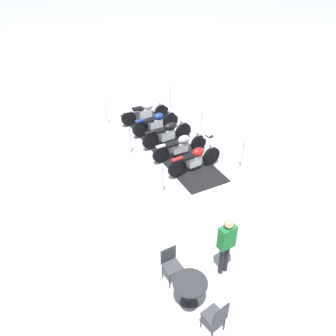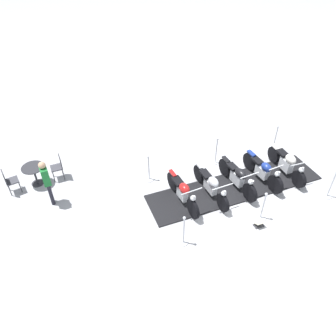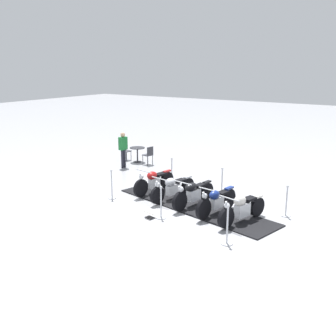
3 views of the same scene
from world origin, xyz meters
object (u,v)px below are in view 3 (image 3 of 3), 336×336
Objects in this scene: motorcycle_black at (193,193)px; motorcycle_maroon at (154,181)px; motorcycle_navy at (216,201)px; cafe_chair_across_table at (125,150)px; cafe_table at (137,151)px; motorcycle_cream at (242,208)px; motorcycle_chrome at (172,187)px; bystander_person at (123,147)px; stanchion_left_rear at (286,206)px; info_placard at (150,216)px; stanchion_left_front at (172,175)px; stanchion_right_front at (112,188)px; stanchion_right_mid at (161,208)px; stanchion_left_mid at (222,186)px; stanchion_right_rear at (227,232)px; cafe_chair_near_table at (149,154)px.

motorcycle_maroon is at bearing -94.10° from motorcycle_black.
motorcycle_navy reaches higher than cafe_chair_across_table.
motorcycle_cream is at bearing -121.53° from cafe_table.
bystander_person reaches higher than motorcycle_chrome.
stanchion_left_rear reaches higher than motorcycle_cream.
info_placard is 6.79m from bystander_person.
stanchion_left_front is 0.96× the size of stanchion_right_front.
cafe_table is at bearing 43.01° from stanchion_right_mid.
motorcycle_maroon is 1.99× the size of stanchion_left_rear.
motorcycle_black is 3.11m from stanchion_left_rear.
motorcycle_chrome is 2.06× the size of stanchion_right_mid.
stanchion_left_rear is (0.91, -2.97, -0.15)m from motorcycle_black.
motorcycle_navy is 1.87m from stanchion_left_mid.
stanchion_right_rear is 1.51× the size of cafe_table.
info_placard is (-3.81, -1.60, -0.24)m from stanchion_left_front.
motorcycle_maroon is at bearing -135.76° from cafe_table.
motorcycle_chrome is 6.80m from cafe_chair_across_table.
bystander_person is (0.82, 3.28, 0.71)m from stanchion_left_front.
motorcycle_chrome is 1.04× the size of motorcycle_black.
stanchion_right_mid reaches higher than motorcycle_black.
stanchion_left_mid is 4.08m from stanchion_right_front.
stanchion_right_mid is (-0.99, 2.34, -0.17)m from motorcycle_cream.
stanchion_right_rear is at bearing -24.83° from bystander_person.
stanchion_left_mid reaches higher than motorcycle_black.
stanchion_right_front is (-0.84, 2.96, -0.11)m from motorcycle_black.
motorcycle_black is 6.15× the size of info_placard.
motorcycle_chrome is 2.05m from motorcycle_navy.
motorcycle_chrome is 2.90× the size of cafe_table.
motorcycle_maroon is 1.98× the size of stanchion_left_front.
cafe_table reaches higher than info_placard.
info_placard is at bearing 162.51° from stanchion_left_mid.
stanchion_left_front is 0.62× the size of bystander_person.
motorcycle_black reaches higher than cafe_chair_across_table.
motorcycle_navy is 2.28× the size of cafe_chair_near_table.
stanchion_left_front is (1.67, 0.25, -0.19)m from motorcycle_maroon.
motorcycle_black is 1.98× the size of stanchion_right_mid.
motorcycle_navy is 1.96× the size of stanchion_left_front.
motorcycle_black is at bearing 85.69° from motorcycle_maroon.
stanchion_right_front is at bearing 76.72° from stanchion_right_rear.
motorcycle_maroon is 0.99× the size of motorcycle_cream.
stanchion_left_rear is (0.44, -4.96, -0.16)m from motorcycle_maroon.
stanchion_right_rear is at bearing 68.20° from motorcycle_maroon.
stanchion_left_rear reaches higher than motorcycle_navy.
motorcycle_navy is at bearing -88.05° from motorcycle_cream.
cafe_chair_near_table reaches higher than info_placard.
stanchion_right_mid is 4.08m from stanchion_left_rear.
motorcycle_maroon is at bearing -27.14° from bystander_person.
motorcycle_cream is 1.69m from stanchion_left_rear.
bystander_person is at bearing -107.18° from motorcycle_navy.
info_placard is at bearing 41.37° from motorcycle_maroon.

